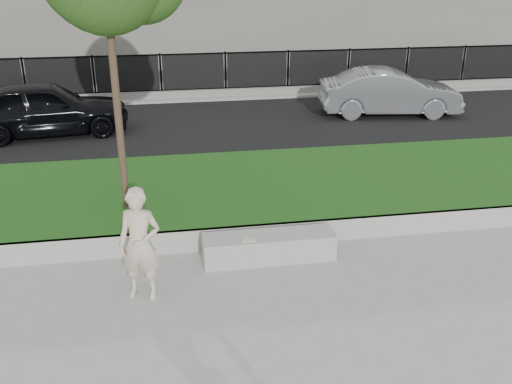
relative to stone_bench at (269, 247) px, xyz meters
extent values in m
plane|color=gray|center=(-0.93, -0.57, -0.22)|extent=(90.00, 90.00, 0.00)
cube|color=black|center=(-0.93, 2.43, -0.02)|extent=(34.00, 4.00, 0.40)
cube|color=gray|center=(-0.93, 0.47, -0.02)|extent=(34.00, 0.08, 0.40)
cube|color=black|center=(-0.93, 7.93, -0.20)|extent=(34.00, 7.00, 0.04)
cube|color=gray|center=(-0.93, 12.43, -0.16)|extent=(34.00, 3.00, 0.12)
cube|color=slate|center=(-0.93, 11.43, 0.02)|extent=(32.00, 0.30, 0.24)
cube|color=black|center=(-0.93, 11.43, 0.65)|extent=(32.00, 0.04, 1.50)
cube|color=black|center=(-0.93, 11.43, 1.35)|extent=(32.00, 0.05, 0.05)
cube|color=black|center=(-0.93, 11.43, 0.15)|extent=(32.00, 0.05, 0.05)
cube|color=gray|center=(0.00, 0.00, 0.00)|extent=(2.16, 0.54, 0.44)
imported|color=beige|center=(-2.02, -0.77, 0.63)|extent=(0.71, 0.56, 1.69)
cube|color=beige|center=(-0.35, -0.12, 0.23)|extent=(0.22, 0.18, 0.02)
cylinder|color=#38281C|center=(-2.33, 1.67, 2.91)|extent=(0.13, 0.13, 5.46)
imported|color=black|center=(-4.72, 7.82, 0.57)|extent=(4.59, 2.35, 1.50)
imported|color=gray|center=(5.38, 8.30, 0.52)|extent=(4.40, 2.05, 1.40)
camera|label=1|loc=(-1.60, -8.12, 4.43)|focal=40.00mm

